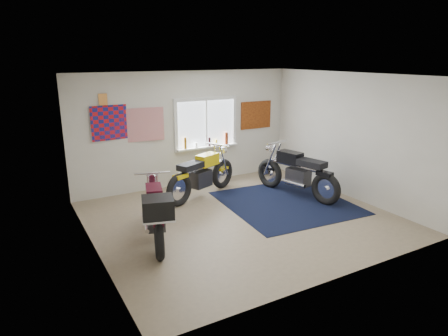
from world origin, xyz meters
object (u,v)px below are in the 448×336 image
navy_rug (286,203)px  maroon_tourer (156,213)px  black_chrome_bike (297,174)px  yellow_triumph (202,175)px

navy_rug → maroon_tourer: bearing=-171.6°
black_chrome_bike → maroon_tourer: black_chrome_bike is taller
navy_rug → maroon_tourer: maroon_tourer is taller
black_chrome_bike → navy_rug: bearing=106.5°
yellow_triumph → black_chrome_bike: black_chrome_bike is taller
yellow_triumph → maroon_tourer: (-1.68, -1.72, 0.06)m
navy_rug → yellow_triumph: 1.93m
navy_rug → yellow_triumph: (-1.38, 1.26, 0.48)m
yellow_triumph → maroon_tourer: yellow_triumph is taller
yellow_triumph → maroon_tourer: bearing=-158.0°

